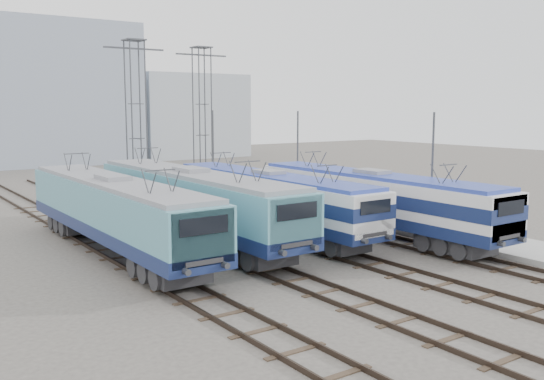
{
  "coord_description": "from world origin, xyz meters",
  "views": [
    {
      "loc": [
        -17.22,
        -19.74,
        7.25
      ],
      "look_at": [
        1.5,
        7.0,
        2.79
      ],
      "focal_mm": 40.0,
      "sensor_mm": 36.0,
      "label": 1
    }
  ],
  "objects": [
    {
      "name": "locomotive_center_left",
      "position": [
        -2.25,
        9.03,
        2.34
      ],
      "size": [
        2.98,
        18.81,
        3.54
      ],
      "color": "#16224F",
      "rests_on": "ground"
    },
    {
      "name": "locomotive_far_left",
      "position": [
        -6.75,
        8.56,
        2.29
      ],
      "size": [
        2.91,
        18.4,
        3.46
      ],
      "color": "#16224F",
      "rests_on": "ground"
    },
    {
      "name": "ground",
      "position": [
        0.0,
        0.0,
        0.0
      ],
      "size": [
        160.0,
        160.0,
        0.0
      ],
      "primitive_type": "plane",
      "color": "#514C47"
    },
    {
      "name": "catenary_tower_west",
      "position": [
        0.0,
        22.0,
        6.64
      ],
      "size": [
        4.5,
        1.2,
        12.0
      ],
      "color": "#3F4247",
      "rests_on": "ground"
    },
    {
      "name": "catenary_tower_east",
      "position": [
        6.5,
        24.0,
        6.64
      ],
      "size": [
        4.5,
        1.2,
        12.0
      ],
      "color": "#3F4247",
      "rests_on": "ground"
    },
    {
      "name": "building_center",
      "position": [
        4.0,
        62.0,
        9.0
      ],
      "size": [
        22.0,
        14.0,
        18.0
      ],
      "primitive_type": "cube",
      "color": "#8995A8",
      "rests_on": "ground"
    },
    {
      "name": "mast_mid",
      "position": [
        8.6,
        14.0,
        3.5
      ],
      "size": [
        0.12,
        0.12,
        7.0
      ],
      "primitive_type": "cylinder",
      "color": "#3F4247",
      "rests_on": "ground"
    },
    {
      "name": "locomotive_far_right",
      "position": [
        6.75,
        4.54,
        2.25
      ],
      "size": [
        2.78,
        17.56,
        3.3
      ],
      "color": "#16224F",
      "rests_on": "ground"
    },
    {
      "name": "platform",
      "position": [
        10.2,
        8.0,
        0.15
      ],
      "size": [
        4.0,
        70.0,
        0.3
      ],
      "primitive_type": "cube",
      "color": "#9E9E99",
      "rests_on": "ground"
    },
    {
      "name": "building_east",
      "position": [
        24.0,
        62.0,
        6.0
      ],
      "size": [
        16.0,
        12.0,
        12.0
      ],
      "primitive_type": "cube",
      "color": "#A1AAB3",
      "rests_on": "ground"
    },
    {
      "name": "mast_front",
      "position": [
        8.6,
        2.0,
        3.5
      ],
      "size": [
        0.12,
        0.12,
        7.0
      ],
      "primitive_type": "cylinder",
      "color": "#3F4247",
      "rests_on": "ground"
    },
    {
      "name": "mast_rear",
      "position": [
        8.6,
        26.0,
        3.5
      ],
      "size": [
        0.12,
        0.12,
        7.0
      ],
      "primitive_type": "cylinder",
      "color": "#3F4247",
      "rests_on": "ground"
    },
    {
      "name": "locomotive_center_right",
      "position": [
        2.25,
        8.27,
        2.2
      ],
      "size": [
        2.72,
        17.2,
        3.23
      ],
      "color": "#16224F",
      "rests_on": "ground"
    }
  ]
}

